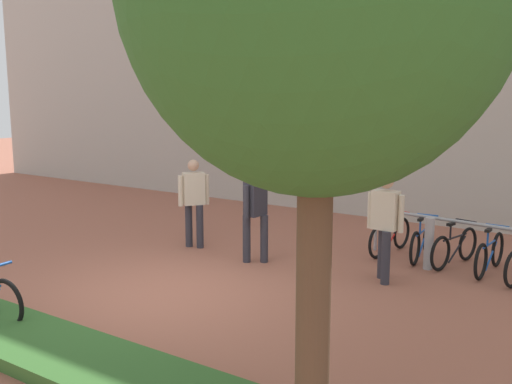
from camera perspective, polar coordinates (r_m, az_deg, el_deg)
The scene contains 8 objects.
ground_plane at distance 9.08m, azimuth -8.73°, elevation -9.65°, with size 60.00×60.00×0.00m, color #9E5B47.
building_facade at distance 15.04m, azimuth 11.22°, elevation 17.16°, with size 28.00×1.20×10.00m, color #B2ADA3.
planter_strip at distance 7.70m, azimuth -21.65°, elevation -13.19°, with size 7.00×1.10×0.16m, color #336028.
bike_rack_cluster at distance 10.66m, azimuth 20.20°, elevation -5.29°, with size 3.73×1.99×0.83m.
bollard_steel at distance 10.42m, azimuth 16.46°, elevation -4.83°, with size 0.16×0.16×0.90m, color #ADADB2.
person_shirt_white at distance 9.47m, azimuth 12.45°, elevation -2.77°, with size 0.61×0.41×1.72m.
person_suited_dark at distance 10.29m, azimuth -0.06°, elevation -1.56°, with size 0.40×0.61×1.72m.
person_casual_tan at distance 11.37m, azimuth -6.06°, elevation -0.54°, with size 0.43×0.51×1.72m.
Camera 1 is at (5.86, -6.27, 2.98)m, focal length 41.15 mm.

